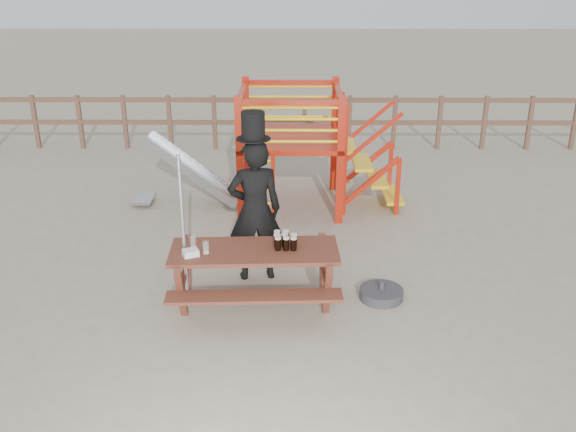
# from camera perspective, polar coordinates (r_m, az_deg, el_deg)

# --- Properties ---
(ground) EXTENTS (60.00, 60.00, 0.00)m
(ground) POSITION_cam_1_polar(r_m,az_deg,el_deg) (8.11, -1.32, -8.40)
(ground) COLOR tan
(ground) RESTS_ON ground
(back_fence) EXTENTS (15.09, 0.09, 1.20)m
(back_fence) POSITION_cam_1_polar(r_m,az_deg,el_deg) (14.36, -0.55, 8.83)
(back_fence) COLOR brown
(back_fence) RESTS_ON ground
(playground_fort) EXTENTS (4.71, 1.84, 2.10)m
(playground_fort) POSITION_cam_1_polar(r_m,az_deg,el_deg) (10.97, -0.19, 6.23)
(playground_fort) COLOR red
(playground_fort) RESTS_ON ground
(picnic_table) EXTENTS (2.11, 1.50, 0.80)m
(picnic_table) POSITION_cam_1_polar(r_m,az_deg,el_deg) (7.97, -2.97, -4.90)
(picnic_table) COLOR brown
(picnic_table) RESTS_ON ground
(man_with_hat) EXTENTS (0.79, 0.59, 2.31)m
(man_with_hat) POSITION_cam_1_polar(r_m,az_deg,el_deg) (8.47, -2.97, 0.82)
(man_with_hat) COLOR black
(man_with_hat) RESTS_ON ground
(metal_pole) EXTENTS (0.04, 0.04, 2.01)m
(metal_pole) POSITION_cam_1_polar(r_m,az_deg,el_deg) (7.82, -9.28, -1.67)
(metal_pole) COLOR #B2B2B7
(metal_pole) RESTS_ON ground
(parasol_base) EXTENTS (0.57, 0.57, 0.24)m
(parasol_base) POSITION_cam_1_polar(r_m,az_deg,el_deg) (8.43, 8.29, -6.85)
(parasol_base) COLOR #343439
(parasol_base) RESTS_ON ground
(paper_bag) EXTENTS (0.22, 0.20, 0.08)m
(paper_bag) POSITION_cam_1_polar(r_m,az_deg,el_deg) (7.74, -8.65, -3.25)
(paper_bag) COLOR white
(paper_bag) RESTS_ON picnic_table
(stout_pints) EXTENTS (0.29, 0.28, 0.17)m
(stout_pints) POSITION_cam_1_polar(r_m,az_deg,el_deg) (7.85, -0.31, -2.20)
(stout_pints) COLOR black
(stout_pints) RESTS_ON picnic_table
(empty_glasses) EXTENTS (0.25, 0.22, 0.15)m
(empty_glasses) POSITION_cam_1_polar(r_m,az_deg,el_deg) (7.85, -7.88, -2.60)
(empty_glasses) COLOR silver
(empty_glasses) RESTS_ON picnic_table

